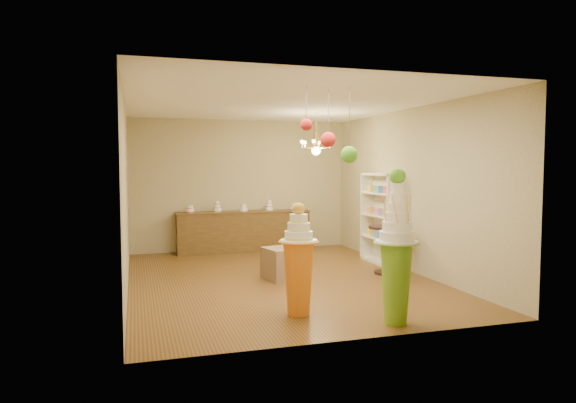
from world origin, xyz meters
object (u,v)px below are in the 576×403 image
object	(u,v)px
sideboard	(244,231)
pedestal_green	(396,263)
pedestal_orange	(299,268)
round_table	(387,243)

from	to	relation	value
sideboard	pedestal_green	bearing A→B (deg)	-83.14
pedestal_green	sideboard	size ratio (longest dim) A/B	0.63
pedestal_green	pedestal_orange	distance (m)	1.26
pedestal_green	sideboard	xyz separation A→B (m)	(-0.70, 5.82, -0.29)
sideboard	pedestal_orange	bearing A→B (deg)	-93.71
pedestal_green	sideboard	world-z (taller)	pedestal_green
sideboard	round_table	world-z (taller)	sideboard
pedestal_green	pedestal_orange	bearing A→B (deg)	145.28
pedestal_orange	sideboard	size ratio (longest dim) A/B	0.49
sideboard	round_table	xyz separation A→B (m)	(1.98, -3.14, 0.08)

